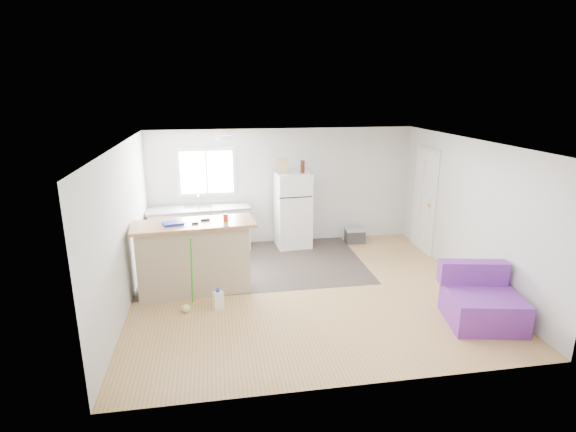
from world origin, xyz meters
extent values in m
cube|color=#A58045|center=(0.00, 0.00, -0.01)|extent=(5.50, 5.00, 0.01)
cube|color=white|center=(0.00, 0.00, 2.40)|extent=(5.50, 5.00, 0.01)
cube|color=silver|center=(0.00, 2.50, 1.20)|extent=(5.50, 0.01, 2.40)
cube|color=silver|center=(0.00, -2.50, 1.20)|extent=(5.50, 0.01, 2.40)
cube|color=silver|center=(-2.75, 0.00, 1.20)|extent=(0.01, 5.00, 2.40)
cube|color=silver|center=(2.75, 0.00, 1.20)|extent=(0.01, 5.00, 2.40)
cube|color=#312824|center=(-0.73, 1.25, 0.00)|extent=(4.05, 2.50, 0.00)
cube|color=white|center=(-1.55, 2.49, 1.55)|extent=(1.18, 0.04, 0.98)
cube|color=white|center=(-1.55, 2.47, 1.55)|extent=(1.05, 0.01, 0.85)
cube|color=white|center=(-1.55, 2.46, 1.55)|extent=(0.03, 0.02, 0.85)
cube|color=white|center=(2.72, 1.55, 1.01)|extent=(0.05, 0.82, 2.03)
cube|color=white|center=(2.73, 1.55, 1.02)|extent=(0.03, 0.92, 2.10)
sphere|color=gold|center=(2.67, 1.23, 1.00)|extent=(0.07, 0.07, 0.07)
cylinder|color=white|center=(-1.20, 1.20, 2.36)|extent=(0.30, 0.30, 0.07)
cube|color=white|center=(-1.74, 2.19, 0.43)|extent=(2.01, 0.78, 0.86)
cube|color=slate|center=(-1.74, 2.19, 0.88)|extent=(2.07, 0.83, 0.04)
cube|color=silver|center=(-1.74, 2.16, 0.88)|extent=(0.58, 0.46, 0.06)
cube|color=tan|center=(-1.79, 0.27, 0.56)|extent=(1.77, 0.76, 1.11)
cube|color=tan|center=(-1.75, 0.27, 1.14)|extent=(1.94, 0.89, 0.05)
cube|color=white|center=(0.16, 2.16, 0.77)|extent=(0.73, 0.69, 1.55)
cube|color=black|center=(0.16, 1.84, 1.11)|extent=(0.68, 0.06, 0.02)
cube|color=silver|center=(-0.11, 1.83, 1.32)|extent=(0.03, 0.02, 0.28)
cube|color=silver|center=(-0.11, 1.83, 0.63)|extent=(0.03, 0.02, 0.54)
cube|color=#303033|center=(1.50, 2.12, 0.13)|extent=(0.41, 0.28, 0.27)
cube|color=gray|center=(1.50, 2.12, 0.29)|extent=(0.43, 0.30, 0.05)
cube|color=purple|center=(2.22, -1.45, 0.23)|extent=(1.12, 1.07, 0.45)
cube|color=purple|center=(2.22, -1.11, 0.62)|extent=(0.99, 0.41, 0.34)
cube|color=white|center=(-1.43, -0.41, 0.13)|extent=(0.17, 0.14, 0.27)
cylinder|color=#1A42BC|center=(-1.43, -0.41, 0.29)|extent=(0.07, 0.07, 0.05)
cylinder|color=green|center=(-1.79, -0.34, 0.60)|extent=(0.08, 0.31, 1.13)
sphere|color=beige|center=(-1.90, -0.45, 0.06)|extent=(0.13, 0.13, 0.13)
cylinder|color=red|center=(-1.26, 0.26, 1.22)|extent=(0.11, 0.11, 0.12)
cube|color=#1327B7|center=(-2.06, 0.21, 1.18)|extent=(0.35, 0.30, 0.04)
cube|color=black|center=(-1.57, 0.35, 1.18)|extent=(0.15, 0.07, 0.03)
cube|color=black|center=(-1.73, 0.18, 1.17)|extent=(0.10, 0.05, 0.03)
cube|color=tan|center=(-0.05, 2.12, 1.70)|extent=(0.22, 0.14, 0.30)
cylinder|color=#3B190A|center=(0.35, 2.08, 1.67)|extent=(0.09, 0.09, 0.25)
cylinder|color=#3B190A|center=(0.35, 2.15, 1.67)|extent=(0.08, 0.08, 0.25)
camera|label=1|loc=(-1.40, -6.60, 3.19)|focal=28.00mm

